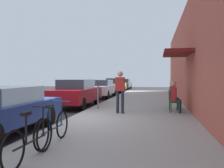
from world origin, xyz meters
The scene contains 15 objects.
ground_plane centered at (0.00, 0.00, 0.00)m, with size 60.00×60.00×0.00m, color #2D2D30.
sidewalk_slab centered at (2.25, 2.00, 0.06)m, with size 4.50×32.00×0.12m, color #9E9B93.
building_facade centered at (4.64, 2.00, 2.56)m, with size 1.40×32.00×5.13m.
parked_car_1 centered at (-1.10, 4.09, 0.75)m, with size 1.80×4.40×1.45m.
parked_car_2 centered at (-1.10, 9.78, 0.72)m, with size 1.80×4.40×1.36m.
parked_car_3 centered at (-1.10, 16.07, 0.75)m, with size 1.80×4.40×1.45m.
parked_car_4 centered at (-1.10, 22.33, 0.70)m, with size 1.80×4.40×1.32m.
parking_meter centered at (0.45, 2.73, 0.89)m, with size 0.12×0.10×1.32m.
bicycle_0 centered at (0.90, -3.13, 0.48)m, with size 0.46×1.71×0.90m.
bicycle_1 centered at (0.96, -4.19, 0.48)m, with size 0.46×1.71×0.90m.
cafe_chair_0 centered at (3.80, 2.15, 0.62)m, with size 0.51×0.51×0.87m.
seated_patron_0 centered at (3.85, 2.14, 0.82)m, with size 0.48×0.42×1.29m.
cafe_chair_1 centered at (3.79, 3.09, 0.62)m, with size 0.47×0.47×0.87m.
seated_patron_1 centered at (3.85, 3.09, 0.82)m, with size 0.44×0.38×1.29m.
pedestrian_standing centered at (1.67, 1.54, 1.12)m, with size 0.36×0.22×1.70m.
Camera 1 is at (3.14, -8.05, 1.59)m, focal length 38.63 mm.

